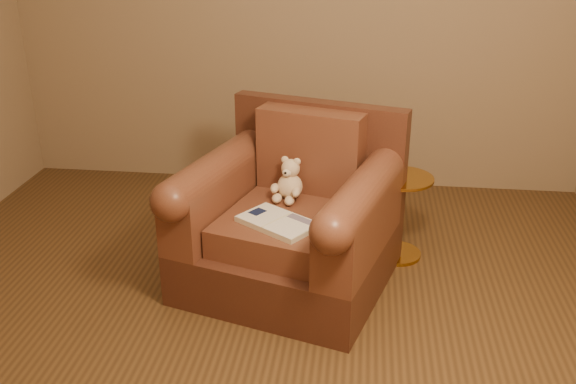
# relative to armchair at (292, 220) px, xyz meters

# --- Properties ---
(floor) EXTENTS (4.00, 4.00, 0.00)m
(floor) POSITION_rel_armchair_xyz_m (-0.12, -0.60, -0.35)
(floor) COLOR #54381D
(floor) RESTS_ON ground
(armchair) EXTENTS (1.22, 1.19, 0.90)m
(armchair) POSITION_rel_armchair_xyz_m (0.00, 0.00, 0.00)
(armchair) COLOR #4A2518
(armchair) RESTS_ON floor
(teddy_bear) EXTENTS (0.17, 0.20, 0.23)m
(teddy_bear) POSITION_rel_armchair_xyz_m (-0.03, 0.10, 0.17)
(teddy_bear) COLOR beige
(teddy_bear) RESTS_ON armchair
(guidebook) EXTENTS (0.44, 0.40, 0.03)m
(guidebook) POSITION_rel_armchair_xyz_m (-0.05, -0.23, 0.10)
(guidebook) COLOR beige
(guidebook) RESTS_ON armchair
(side_table) EXTENTS (0.35, 0.35, 0.49)m
(side_table) POSITION_rel_armchair_xyz_m (0.58, 0.32, -0.08)
(side_table) COLOR #B88432
(side_table) RESTS_ON floor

